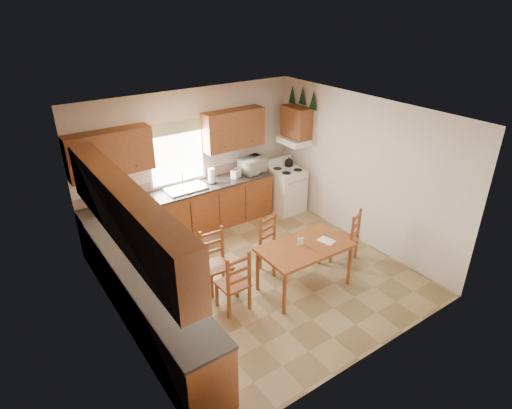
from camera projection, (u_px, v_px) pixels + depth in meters
floor at (259, 275)px, 7.13m from camera, size 4.50×4.50×0.00m
ceiling at (259, 115)px, 5.93m from camera, size 4.50×4.50×0.00m
wall_left at (113, 247)px, 5.38m from camera, size 4.50×4.50×0.00m
wall_right at (361, 171)px, 7.68m from camera, size 4.50×4.50×0.00m
wall_back at (191, 160)px, 8.19m from camera, size 4.50×4.50×0.00m
wall_front at (373, 273)px, 4.88m from camera, size 4.50×4.50×0.00m
lower_cab_back at (184, 213)px, 8.18m from camera, size 3.75×0.60×0.88m
lower_cab_left at (149, 302)px, 5.83m from camera, size 0.60×3.60×0.88m
counter_back at (182, 191)px, 7.97m from camera, size 3.75×0.63×0.04m
counter_left at (145, 274)px, 5.62m from camera, size 0.63×3.60×0.04m
backsplash at (175, 181)px, 8.14m from camera, size 3.75×0.01×0.18m
upper_cab_back_left at (110, 153)px, 7.05m from camera, size 1.41×0.33×0.75m
upper_cab_back_right at (234, 129)px, 8.28m from camera, size 1.25×0.33×0.75m
upper_cab_left at (125, 213)px, 5.13m from camera, size 0.33×3.60×0.75m
upper_cab_stove at (296, 122)px, 8.57m from camera, size 0.33×0.62×0.62m
range_hood at (294, 141)px, 8.71m from camera, size 0.44×0.62×0.12m
window_frame at (177, 154)px, 7.92m from camera, size 1.13×0.02×1.18m
window_pane at (177, 154)px, 7.92m from camera, size 1.05×0.01×1.10m
window_valance at (175, 128)px, 7.68m from camera, size 1.19×0.01×0.24m
sink_basin at (186, 189)px, 7.99m from camera, size 0.75×0.45×0.04m
pine_decal_a at (313, 100)px, 8.18m from camera, size 0.22×0.22×0.36m
pine_decal_b at (303, 95)px, 8.40m from camera, size 0.22×0.22×0.36m
pine_decal_c at (292, 94)px, 8.66m from camera, size 0.22×0.22×0.36m
stove at (287, 190)px, 9.09m from camera, size 0.63×0.65×0.92m
coffeemaker at (99, 202)px, 7.14m from camera, size 0.27×0.29×0.34m
paper_towel at (212, 176)px, 8.21m from camera, size 0.15×0.15×0.30m
toaster at (236, 174)px, 8.50m from camera, size 0.23×0.19×0.16m
microwave at (253, 165)px, 8.71m from camera, size 0.57×0.46×0.30m
dining_table at (304, 266)px, 6.69m from camera, size 1.43×0.83×0.76m
chair_near_left at (233, 280)px, 6.18m from camera, size 0.42×0.40×1.00m
chair_near_right at (345, 236)px, 7.32m from camera, size 0.53×0.52×0.97m
chair_far_left at (217, 262)px, 6.60m from camera, size 0.45×0.43×0.99m
chair_far_right at (274, 244)px, 7.11m from camera, size 0.46×0.44×0.94m
table_paper at (326, 241)px, 6.66m from camera, size 0.24×0.28×0.00m
table_card at (301, 241)px, 6.54m from camera, size 0.09×0.05×0.12m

